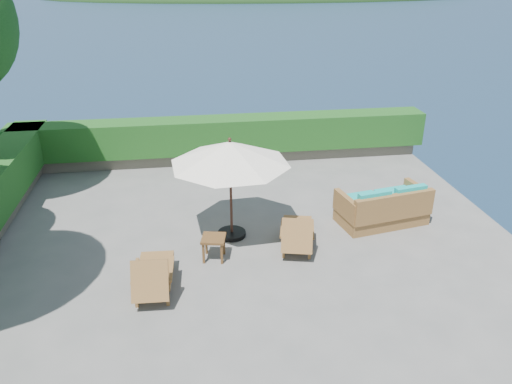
{
  "coord_description": "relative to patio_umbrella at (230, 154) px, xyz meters",
  "views": [
    {
      "loc": [
        -1.09,
        -8.77,
        5.55
      ],
      "look_at": [
        0.3,
        0.8,
        1.1
      ],
      "focal_mm": 35.0,
      "sensor_mm": 36.0,
      "label": 1
    }
  ],
  "objects": [
    {
      "name": "planter_wall_far",
      "position": [
        0.23,
        4.67,
        -1.77
      ],
      "size": [
        12.0,
        0.6,
        0.36
      ],
      "primitive_type": "cube",
      "color": "#6E6558",
      "rests_on": "ground"
    },
    {
      "name": "lounge_left",
      "position": [
        -1.62,
        -1.86,
        -1.57
      ],
      "size": [
        0.76,
        1.6,
        0.91
      ],
      "rotation": [
        0.0,
        0.0,
        -0.05
      ],
      "color": "brown",
      "rests_on": "ground"
    },
    {
      "name": "foundation",
      "position": [
        0.23,
        -0.93,
        -3.5
      ],
      "size": [
        12.0,
        12.0,
        3.0
      ],
      "primitive_type": "cube",
      "color": "#4E483E",
      "rests_on": "ocean"
    },
    {
      "name": "lounge_right",
      "position": [
        1.32,
        -0.71,
        -1.58
      ],
      "size": [
        0.97,
        1.64,
        0.89
      ],
      "rotation": [
        0.0,
        0.0,
        -0.23
      ],
      "color": "brown",
      "rests_on": "ground"
    },
    {
      "name": "ground",
      "position": [
        0.23,
        -0.93,
        -1.94
      ],
      "size": [
        12.0,
        12.0,
        0.0
      ],
      "primitive_type": "plane",
      "color": "slate",
      "rests_on": "ground"
    },
    {
      "name": "wicker_loveseat",
      "position": [
        3.54,
        0.08,
        -1.56
      ],
      "size": [
        2.18,
        1.4,
        1.0
      ],
      "rotation": [
        0.0,
        0.0,
        0.19
      ],
      "color": "brown",
      "rests_on": "ground"
    },
    {
      "name": "ocean",
      "position": [
        0.23,
        -0.93,
        -4.95
      ],
      "size": [
        600.0,
        600.0,
        0.0
      ],
      "primitive_type": "plane",
      "color": "#152F44",
      "rests_on": "ground"
    },
    {
      "name": "side_table",
      "position": [
        -0.46,
        -0.89,
        -1.53
      ],
      "size": [
        0.56,
        0.56,
        0.5
      ],
      "rotation": [
        0.0,
        0.0,
        -0.21
      ],
      "color": "brown",
      "rests_on": "ground"
    },
    {
      "name": "hedge_far",
      "position": [
        0.23,
        4.67,
        -1.1
      ],
      "size": [
        12.4,
        0.9,
        1.0
      ],
      "primitive_type": "cube",
      "color": "#1A4112",
      "rests_on": "planter_wall_far"
    },
    {
      "name": "patio_umbrella",
      "position": [
        0.0,
        0.0,
        0.0
      ],
      "size": [
        3.25,
        3.25,
        2.3
      ],
      "rotation": [
        0.0,
        0.0,
        -0.32
      ],
      "color": "black",
      "rests_on": "ground"
    }
  ]
}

